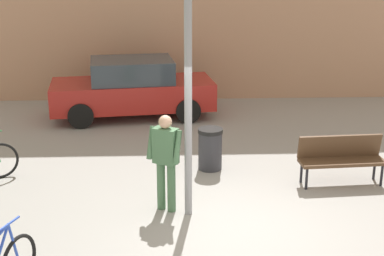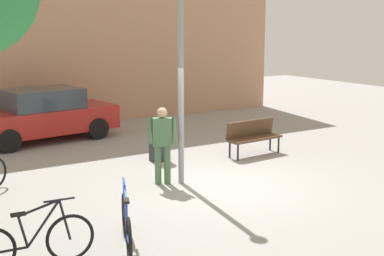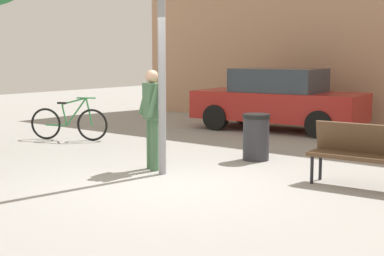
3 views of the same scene
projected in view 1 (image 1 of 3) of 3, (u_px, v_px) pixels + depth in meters
name	position (u px, v px, depth m)	size (l,w,h in m)	color
ground_plane	(231.00, 229.00, 8.61)	(36.00, 36.00, 0.00)	gray
lamppost	(188.00, 46.00, 8.27)	(0.28, 0.28, 4.74)	gray
person_by_lamppost	(166.00, 156.00, 8.97)	(0.63, 0.49, 1.67)	#47704C
park_bench	(341.00, 156.00, 10.20)	(1.63, 0.58, 0.92)	#513823
parked_car_red	(132.00, 88.00, 14.35)	(4.38, 2.24, 1.55)	#AD231E
trash_bin	(210.00, 149.00, 10.91)	(0.50, 0.50, 0.85)	#2D2D33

